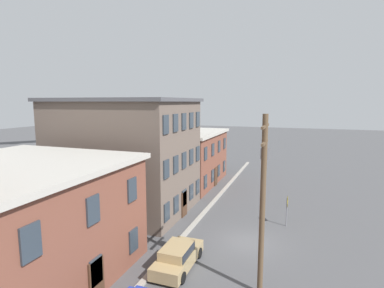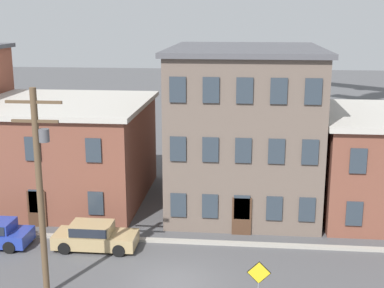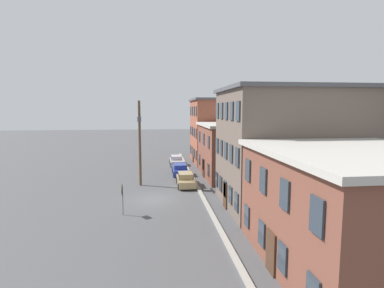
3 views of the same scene
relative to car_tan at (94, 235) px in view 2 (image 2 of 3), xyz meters
The scene contains 7 objects.
ground_plane 5.82m from the car_tan, 35.11° to the right, with size 200.00×200.00×0.00m, color #4C4C4F.
kerb_strip 4.91m from the car_tan, 14.06° to the left, with size 56.00×0.36×0.16m, color #9E998E.
apartment_midblock 9.29m from the car_tan, 117.90° to the left, with size 11.18×10.93×6.63m.
apartment_far 12.28m from the car_tan, 47.08° to the left, with size 9.52×11.96×10.22m.
car_tan is the anchor object (origin of this frame).
caution_sign 10.44m from the car_tan, 34.42° to the right, with size 1.00×0.08×2.52m.
utility_pole 6.73m from the car_tan, 98.60° to the right, with size 2.40×0.44×9.33m.
Camera 2 is at (3.13, -22.56, 12.25)m, focal length 50.00 mm.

